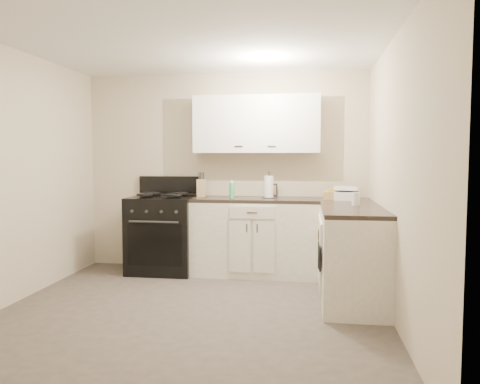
# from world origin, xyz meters

# --- Properties ---
(floor) EXTENTS (3.60, 3.60, 0.00)m
(floor) POSITION_xyz_m (0.00, 0.00, 0.00)
(floor) COLOR #473F38
(floor) RESTS_ON ground
(ceiling) EXTENTS (3.60, 3.60, 0.00)m
(ceiling) POSITION_xyz_m (0.00, 0.00, 2.50)
(ceiling) COLOR white
(ceiling) RESTS_ON wall_back
(wall_back) EXTENTS (3.60, 0.00, 3.60)m
(wall_back) POSITION_xyz_m (0.00, 1.80, 1.25)
(wall_back) COLOR beige
(wall_back) RESTS_ON ground
(wall_right) EXTENTS (0.00, 3.60, 3.60)m
(wall_right) POSITION_xyz_m (1.80, 0.00, 1.25)
(wall_right) COLOR beige
(wall_right) RESTS_ON ground
(wall_left) EXTENTS (0.00, 3.60, 3.60)m
(wall_left) POSITION_xyz_m (-1.80, 0.00, 1.25)
(wall_left) COLOR beige
(wall_left) RESTS_ON ground
(wall_front) EXTENTS (3.60, 0.00, 3.60)m
(wall_front) POSITION_xyz_m (0.00, -1.80, 1.25)
(wall_front) COLOR beige
(wall_front) RESTS_ON ground
(base_cabinets_back) EXTENTS (1.55, 0.60, 0.90)m
(base_cabinets_back) POSITION_xyz_m (0.43, 1.50, 0.45)
(base_cabinets_back) COLOR white
(base_cabinets_back) RESTS_ON floor
(base_cabinets_right) EXTENTS (0.60, 1.90, 0.90)m
(base_cabinets_right) POSITION_xyz_m (1.50, 0.85, 0.45)
(base_cabinets_right) COLOR white
(base_cabinets_right) RESTS_ON floor
(countertop_back) EXTENTS (1.55, 0.60, 0.04)m
(countertop_back) POSITION_xyz_m (0.43, 1.50, 0.92)
(countertop_back) COLOR black
(countertop_back) RESTS_ON base_cabinets_back
(countertop_right) EXTENTS (0.60, 1.90, 0.04)m
(countertop_right) POSITION_xyz_m (1.50, 0.85, 0.92)
(countertop_right) COLOR black
(countertop_right) RESTS_ON base_cabinets_right
(upper_cabinets) EXTENTS (1.55, 0.30, 0.70)m
(upper_cabinets) POSITION_xyz_m (0.43, 1.65, 1.84)
(upper_cabinets) COLOR white
(upper_cabinets) RESTS_ON wall_back
(stove) EXTENTS (0.80, 0.68, 0.97)m
(stove) POSITION_xyz_m (-0.73, 1.48, 0.46)
(stove) COLOR black
(stove) RESTS_ON floor
(knife_block) EXTENTS (0.10, 0.09, 0.22)m
(knife_block) POSITION_xyz_m (-0.27, 1.61, 1.05)
(knife_block) COLOR tan
(knife_block) RESTS_ON countertop_back
(paper_towel) EXTENTS (0.14, 0.14, 0.27)m
(paper_towel) POSITION_xyz_m (0.59, 1.54, 1.07)
(paper_towel) COLOR white
(paper_towel) RESTS_ON countertop_back
(soap_bottle) EXTENTS (0.08, 0.08, 0.19)m
(soap_bottle) POSITION_xyz_m (0.15, 1.44, 1.03)
(soap_bottle) COLOR #45B56C
(soap_bottle) RESTS_ON countertop_back
(picture_frame) EXTENTS (0.14, 0.05, 0.17)m
(picture_frame) POSITION_xyz_m (0.61, 1.73, 1.02)
(picture_frame) COLOR black
(picture_frame) RESTS_ON countertop_back
(wicker_basket) EXTENTS (0.30, 0.21, 0.09)m
(wicker_basket) POSITION_xyz_m (1.39, 1.47, 0.99)
(wicker_basket) COLOR tan
(wicker_basket) RESTS_ON countertop_right
(countertop_grill) EXTENTS (0.31, 0.30, 0.10)m
(countertop_grill) POSITION_xyz_m (1.51, 1.39, 0.99)
(countertop_grill) COLOR white
(countertop_grill) RESTS_ON countertop_right
(glass_jar) EXTENTS (0.10, 0.10, 0.14)m
(glass_jar) POSITION_xyz_m (1.55, 0.76, 1.01)
(glass_jar) COLOR silver
(glass_jar) RESTS_ON countertop_right
(oven_mitt_near) EXTENTS (0.02, 0.13, 0.22)m
(oven_mitt_near) POSITION_xyz_m (1.18, 0.27, 0.48)
(oven_mitt_near) COLOR black
(oven_mitt_near) RESTS_ON base_cabinets_right
(oven_mitt_far) EXTENTS (0.02, 0.15, 0.26)m
(oven_mitt_far) POSITION_xyz_m (1.18, 0.63, 0.44)
(oven_mitt_far) COLOR black
(oven_mitt_far) RESTS_ON base_cabinets_right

